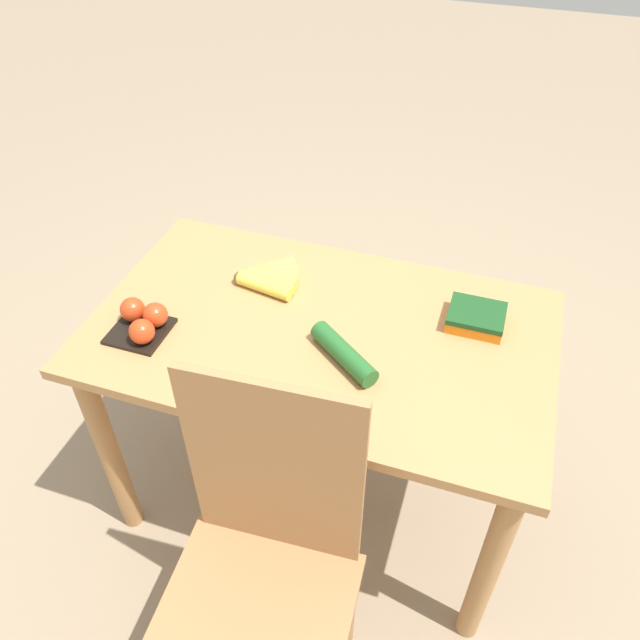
% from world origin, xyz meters
% --- Properties ---
extents(ground_plane, '(12.00, 12.00, 0.00)m').
position_xyz_m(ground_plane, '(0.00, 0.00, 0.00)').
color(ground_plane, gray).
extents(dining_table, '(1.20, 0.72, 0.74)m').
position_xyz_m(dining_table, '(0.00, 0.00, 0.62)').
color(dining_table, '#B27F4C').
rests_on(dining_table, ground_plane).
extents(chair, '(0.44, 0.42, 1.01)m').
position_xyz_m(chair, '(-0.05, 0.55, 0.51)').
color(chair, '#A87547').
rests_on(chair, ground_plane).
extents(banana_bunch, '(0.18, 0.18, 0.04)m').
position_xyz_m(banana_bunch, '(0.20, -0.13, 0.76)').
color(banana_bunch, brown).
rests_on(banana_bunch, dining_table).
extents(tomato_pack, '(0.14, 0.14, 0.07)m').
position_xyz_m(tomato_pack, '(0.43, 0.15, 0.78)').
color(tomato_pack, black).
rests_on(tomato_pack, dining_table).
extents(carrot_bag, '(0.14, 0.12, 0.04)m').
position_xyz_m(carrot_bag, '(-0.38, -0.15, 0.77)').
color(carrot_bag, orange).
rests_on(carrot_bag, dining_table).
extents(cucumber_near, '(0.20, 0.17, 0.05)m').
position_xyz_m(cucumber_near, '(-0.09, 0.09, 0.77)').
color(cucumber_near, '#236028').
rests_on(cucumber_near, dining_table).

